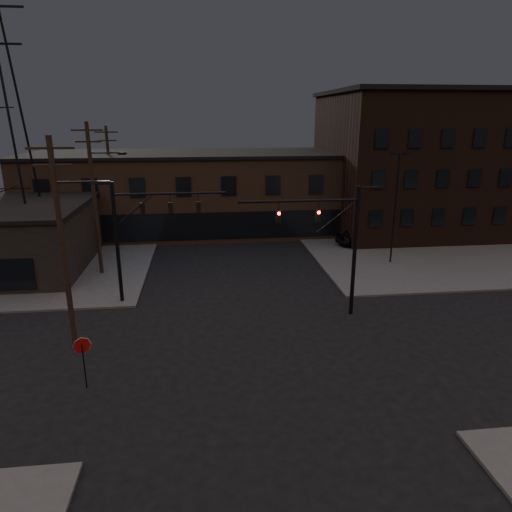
# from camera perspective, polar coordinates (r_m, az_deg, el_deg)

# --- Properties ---
(ground) EXTENTS (140.00, 140.00, 0.00)m
(ground) POSITION_cam_1_polar(r_m,az_deg,el_deg) (24.11, 0.00, -12.31)
(ground) COLOR black
(ground) RESTS_ON ground
(sidewalk_ne) EXTENTS (30.00, 30.00, 0.15)m
(sidewalk_ne) POSITION_cam_1_polar(r_m,az_deg,el_deg) (50.74, 22.36, 2.34)
(sidewalk_ne) COLOR #474744
(sidewalk_ne) RESTS_ON ground
(building_row) EXTENTS (40.00, 12.00, 8.00)m
(building_row) POSITION_cam_1_polar(r_m,az_deg,el_deg) (49.56, -3.82, 7.90)
(building_row) COLOR brown
(building_row) RESTS_ON ground
(building_right) EXTENTS (22.00, 16.00, 14.00)m
(building_right) POSITION_cam_1_polar(r_m,az_deg,el_deg) (53.09, 21.14, 10.70)
(building_right) COLOR black
(building_right) RESTS_ON ground
(traffic_signal_near) EXTENTS (7.12, 0.24, 8.00)m
(traffic_signal_near) POSITION_cam_1_polar(r_m,az_deg,el_deg) (27.43, 10.08, 2.23)
(traffic_signal_near) COLOR black
(traffic_signal_near) RESTS_ON ground
(traffic_signal_far) EXTENTS (7.12, 0.24, 8.00)m
(traffic_signal_far) POSITION_cam_1_polar(r_m,az_deg,el_deg) (29.97, -14.72, 3.34)
(traffic_signal_far) COLOR black
(traffic_signal_far) RESTS_ON ground
(stop_sign) EXTENTS (0.72, 0.33, 2.48)m
(stop_sign) POSITION_cam_1_polar(r_m,az_deg,el_deg) (22.06, -20.86, -11.04)
(stop_sign) COLOR black
(stop_sign) RESTS_ON ground
(utility_pole_near) EXTENTS (3.70, 0.28, 11.00)m
(utility_pole_near) POSITION_cam_1_polar(r_m,az_deg,el_deg) (24.64, -22.94, 1.70)
(utility_pole_near) COLOR black
(utility_pole_near) RESTS_ON ground
(utility_pole_mid) EXTENTS (3.70, 0.28, 11.50)m
(utility_pole_mid) POSITION_cam_1_polar(r_m,az_deg,el_deg) (36.23, -19.49, 7.02)
(utility_pole_mid) COLOR black
(utility_pole_mid) RESTS_ON ground
(utility_pole_far) EXTENTS (2.20, 0.28, 11.00)m
(utility_pole_far) POSITION_cam_1_polar(r_m,az_deg,el_deg) (48.12, -17.71, 9.02)
(utility_pole_far) COLOR black
(utility_pole_far) RESTS_ON ground
(lot_light_a) EXTENTS (1.50, 0.28, 9.14)m
(lot_light_a) POSITION_cam_1_polar(r_m,az_deg,el_deg) (38.67, 17.09, 6.89)
(lot_light_a) COLOR black
(lot_light_a) RESTS_ON ground
(lot_light_b) EXTENTS (1.50, 0.28, 9.14)m
(lot_light_b) POSITION_cam_1_polar(r_m,az_deg,el_deg) (45.72, 21.58, 7.91)
(lot_light_b) COLOR black
(lot_light_b) RESTS_ON ground
(parked_car_lot_a) EXTENTS (5.11, 3.15, 1.62)m
(parked_car_lot_a) POSITION_cam_1_polar(r_m,az_deg,el_deg) (44.45, 12.98, 2.44)
(parked_car_lot_a) COLOR black
(parked_car_lot_a) RESTS_ON sidewalk_ne
(parked_car_lot_b) EXTENTS (4.31, 1.77, 1.25)m
(parked_car_lot_b) POSITION_cam_1_polar(r_m,az_deg,el_deg) (49.95, 16.71, 3.52)
(parked_car_lot_b) COLOR #B5B4B6
(parked_car_lot_b) RESTS_ON sidewalk_ne
(car_crossing) EXTENTS (2.29, 4.31, 1.35)m
(car_crossing) POSITION_cam_1_polar(r_m,az_deg,el_deg) (46.80, -5.19, 3.17)
(car_crossing) COLOR black
(car_crossing) RESTS_ON ground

